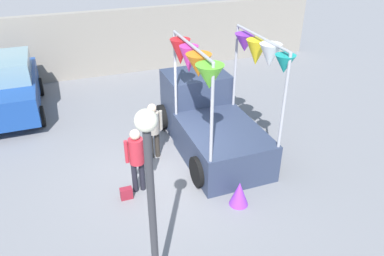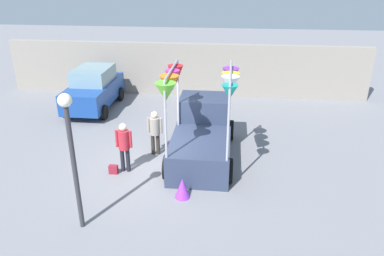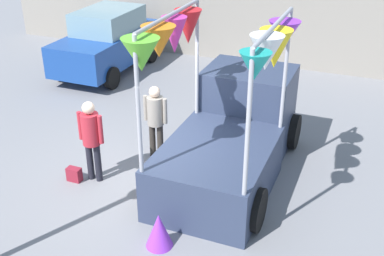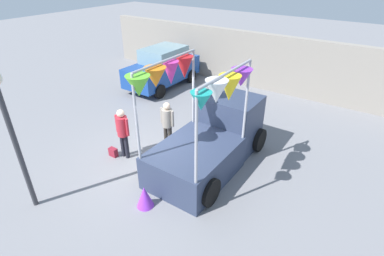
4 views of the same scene
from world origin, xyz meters
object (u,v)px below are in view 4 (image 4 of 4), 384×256
vendor_truck (212,133)px  handbag (113,152)px  folded_kite_bundle_violet (145,197)px  person_customer (123,129)px  person_vendor (167,121)px  parked_car (163,67)px  street_lamp (9,124)px

vendor_truck → handbag: size_ratio=14.96×
vendor_truck → folded_kite_bundle_violet: (-0.35, -2.67, -0.67)m
person_customer → person_vendor: person_customer is taller
parked_car → handbag: parked_car is taller
person_vendor → street_lamp: 4.48m
person_customer → handbag: (-0.35, -0.20, -0.86)m
parked_car → person_customer: 6.26m
handbag → street_lamp: (-0.00, -2.65, 2.21)m
person_customer → folded_kite_bundle_violet: bearing=-32.7°
parked_car → handbag: 6.33m
parked_car → person_customer: (2.96, -5.52, 0.06)m
person_vendor → person_customer: bearing=-119.9°
vendor_truck → folded_kite_bundle_violet: bearing=-97.4°
parked_car → street_lamp: (2.60, -8.37, 1.40)m
person_vendor → parked_car: bearing=130.9°
handbag → street_lamp: 3.45m
parked_car → handbag: (2.61, -5.72, -0.80)m
street_lamp → folded_kite_bundle_violet: street_lamp is taller
person_customer → vendor_truck: bearing=30.3°
parked_car → person_vendor: bearing=-49.1°
vendor_truck → street_lamp: size_ratio=1.18×
person_vendor → street_lamp: (-1.08, -4.12, 1.39)m
parked_car → folded_kite_bundle_violet: (4.97, -6.81, -0.64)m
person_vendor → folded_kite_bundle_violet: 2.93m
vendor_truck → parked_car: size_ratio=1.05×
vendor_truck → folded_kite_bundle_violet: vendor_truck is taller
vendor_truck → street_lamp: (-2.71, -4.23, 1.38)m
person_customer → street_lamp: size_ratio=0.47×
vendor_truck → parked_car: vendor_truck is taller
person_vendor → handbag: (-1.08, -1.47, -0.82)m
parked_car → person_vendor: size_ratio=2.51×
vendor_truck → person_vendor: 1.63m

